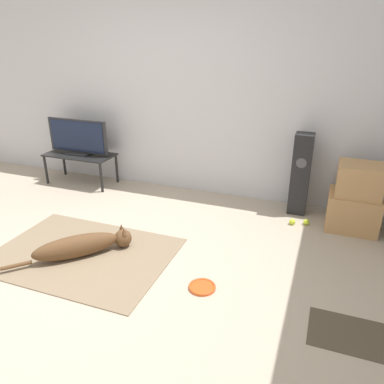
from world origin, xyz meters
TOP-DOWN VIEW (x-y plane):
  - ground_plane at (0.00, 0.00)m, footprint 12.00×12.00m
  - wall_back at (0.00, 2.10)m, footprint 8.00×0.06m
  - area_rug at (-0.24, 0.17)m, footprint 1.68×1.21m
  - dog at (-0.21, 0.15)m, footprint 0.87×0.88m
  - frisbee at (1.00, 0.08)m, footprint 0.23×0.23m
  - cardboard_box_lower at (2.16, 1.65)m, footprint 0.52×0.45m
  - cardboard_box_upper at (2.17, 1.64)m, footprint 0.44×0.38m
  - floor_speaker at (1.57, 1.85)m, footprint 0.20×0.21m
  - tv_stand at (-1.38, 1.75)m, footprint 0.96×0.45m
  - tv at (-1.38, 1.76)m, footprint 0.90×0.20m
  - tennis_ball_by_boxes at (1.56, 1.50)m, footprint 0.07×0.07m
  - tennis_ball_near_speaker at (1.71, 1.55)m, footprint 0.07×0.07m
  - door_mat at (2.15, -0.05)m, footprint 0.58×0.40m

SIDE VIEW (x-z plane):
  - ground_plane at x=0.00m, z-range 0.00..0.00m
  - door_mat at x=2.15m, z-range 0.00..0.01m
  - area_rug at x=-0.24m, z-range 0.00..0.01m
  - frisbee at x=1.00m, z-range 0.00..0.03m
  - tennis_ball_by_boxes at x=1.56m, z-range 0.00..0.07m
  - tennis_ball_near_speaker at x=1.71m, z-range 0.00..0.07m
  - dog at x=-0.21m, z-range 0.01..0.23m
  - cardboard_box_lower at x=2.16m, z-range 0.00..0.39m
  - tv_stand at x=-1.38m, z-range 0.16..0.58m
  - floor_speaker at x=1.57m, z-range 0.00..0.95m
  - cardboard_box_upper at x=2.17m, z-range 0.39..0.73m
  - tv at x=-1.38m, z-range 0.42..0.90m
  - wall_back at x=0.00m, z-range 0.00..2.55m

